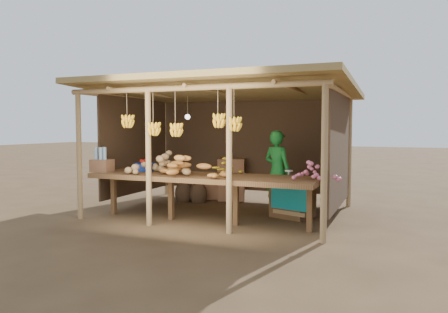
% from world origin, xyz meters
% --- Properties ---
extents(ground, '(60.00, 60.00, 0.00)m').
position_xyz_m(ground, '(0.00, 0.00, 0.00)').
color(ground, brown).
rests_on(ground, ground).
extents(stall_structure, '(4.70, 3.50, 2.43)m').
position_xyz_m(stall_structure, '(-0.02, -0.00, 1.92)').
color(stall_structure, tan).
rests_on(stall_structure, ground).
extents(counter, '(3.90, 1.05, 0.80)m').
position_xyz_m(counter, '(0.00, -0.95, 0.74)').
color(counter, brown).
rests_on(counter, ground).
extents(potato_heap, '(1.17, 0.76, 0.37)m').
position_xyz_m(potato_heap, '(-0.68, -1.11, 0.99)').
color(potato_heap, '#9D7C51').
rests_on(potato_heap, counter).
extents(sweet_potato_heap, '(1.32, 1.09, 0.36)m').
position_xyz_m(sweet_potato_heap, '(-0.08, -1.14, 0.98)').
color(sweet_potato_heap, '#B06D2D').
rests_on(sweet_potato_heap, counter).
extents(onion_heap, '(0.77, 0.57, 0.35)m').
position_xyz_m(onion_heap, '(1.90, -1.05, 0.98)').
color(onion_heap, '#C6607C').
rests_on(onion_heap, counter).
extents(banana_pile, '(0.56, 0.39, 0.34)m').
position_xyz_m(banana_pile, '(0.30, -0.58, 0.97)').
color(banana_pile, yellow).
rests_on(banana_pile, counter).
extents(tomato_basin, '(0.40, 0.40, 0.21)m').
position_xyz_m(tomato_basin, '(-1.28, -0.70, 0.89)').
color(tomato_basin, navy).
rests_on(tomato_basin, counter).
extents(bottle_box, '(0.36, 0.29, 0.44)m').
position_xyz_m(bottle_box, '(-1.90, -1.14, 0.97)').
color(bottle_box, brown).
rests_on(bottle_box, counter).
extents(vendor, '(0.66, 0.55, 1.54)m').
position_xyz_m(vendor, '(0.92, 0.39, 0.77)').
color(vendor, '#176B26').
rests_on(vendor, ground).
extents(tarp_crate, '(0.88, 0.81, 0.85)m').
position_xyz_m(tarp_crate, '(1.30, 0.06, 0.35)').
color(tarp_crate, brown).
rests_on(tarp_crate, ground).
extents(carton_stack, '(1.29, 0.60, 0.90)m').
position_xyz_m(carton_stack, '(-0.52, 1.20, 0.40)').
color(carton_stack, brown).
rests_on(carton_stack, ground).
extents(burlap_sacks, '(0.73, 0.38, 0.52)m').
position_xyz_m(burlap_sacks, '(-1.07, 0.74, 0.22)').
color(burlap_sacks, '#4A3422').
rests_on(burlap_sacks, ground).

